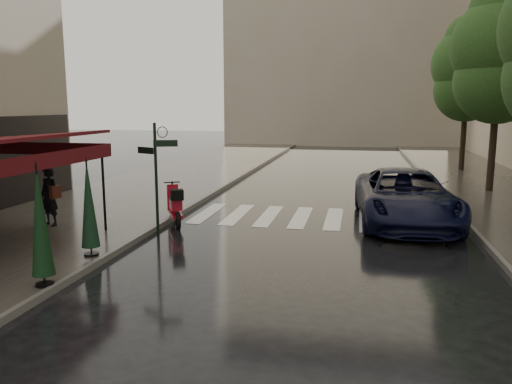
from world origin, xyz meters
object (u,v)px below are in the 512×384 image
(pedestrian_with_umbrella, at_px, (47,169))
(parasol_back, at_px, (89,204))
(scooter, at_px, (175,206))
(parasol_front, at_px, (40,221))
(parked_car, at_px, (405,197))

(pedestrian_with_umbrella, bearing_deg, parasol_back, -27.97)
(scooter, distance_m, parasol_front, 5.83)
(scooter, bearing_deg, parked_car, -14.82)
(parked_car, xyz_separation_m, parasol_front, (-7.29, -7.32, 0.57))
(parasol_front, height_order, parasol_back, parasol_front)
(parasol_front, bearing_deg, pedestrian_with_umbrella, 122.44)
(scooter, distance_m, parasol_back, 3.88)
(pedestrian_with_umbrella, relative_size, parasol_front, 1.05)
(parasol_back, bearing_deg, pedestrian_with_umbrella, 137.47)
(scooter, height_order, parasol_front, parasol_front)
(pedestrian_with_umbrella, xyz_separation_m, parasol_back, (2.68, -2.46, -0.45))
(parasol_front, xyz_separation_m, parasol_back, (-0.15, 2.00, -0.07))
(pedestrian_with_umbrella, bearing_deg, scooter, 35.66)
(pedestrian_with_umbrella, relative_size, parked_car, 0.42)
(parked_car, height_order, parasol_back, parasol_back)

